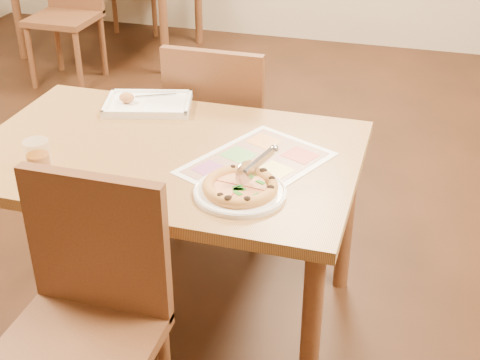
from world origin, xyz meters
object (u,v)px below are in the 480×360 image
(plate, at_px, (240,192))
(appetizer_tray, at_px, (147,105))
(dining_table, at_px, (166,172))
(menu, at_px, (256,163))
(chair_far, at_px, (220,120))
(pizza, at_px, (240,186))
(pizza_cutter, at_px, (255,165))
(chair_near, at_px, (86,296))
(glass_tumbler, at_px, (38,157))

(plate, bearing_deg, appetizer_tray, 135.33)
(dining_table, relative_size, menu, 2.80)
(chair_far, height_order, menu, chair_far)
(pizza, bearing_deg, dining_table, 147.66)
(pizza_cutter, bearing_deg, chair_far, 59.35)
(pizza, height_order, menu, pizza)
(chair_far, xyz_separation_m, plate, (0.32, -0.81, 0.16))
(chair_near, relative_size, pizza_cutter, 3.50)
(plate, height_order, glass_tumbler, glass_tumbler)
(chair_far, xyz_separation_m, appetizer_tray, (-0.20, -0.29, 0.17))
(pizza, distance_m, glass_tumbler, 0.66)
(chair_near, xyz_separation_m, pizza, (0.32, 0.40, 0.18))
(plate, relative_size, pizza_cutter, 2.08)
(glass_tumbler, distance_m, menu, 0.70)
(appetizer_tray, bearing_deg, chair_far, 55.13)
(appetizer_tray, xyz_separation_m, glass_tumbler, (-0.13, -0.55, 0.03))
(pizza, xyz_separation_m, pizza_cutter, (0.03, 0.04, 0.06))
(menu, bearing_deg, pizza, -89.03)
(glass_tumbler, height_order, menu, glass_tumbler)
(pizza, relative_size, menu, 0.49)
(dining_table, xyz_separation_m, glass_tumbler, (-0.33, -0.24, 0.13))
(chair_near, height_order, plate, chair_near)
(pizza_cutter, relative_size, menu, 0.29)
(pizza_cutter, bearing_deg, chair_near, 174.91)
(dining_table, bearing_deg, pizza, -32.34)
(dining_table, distance_m, chair_far, 0.61)
(chair_far, distance_m, pizza_cutter, 0.88)
(appetizer_tray, xyz_separation_m, menu, (0.52, -0.32, -0.01))
(glass_tumbler, bearing_deg, chair_near, -47.36)
(chair_near, distance_m, plate, 0.54)
(pizza_cutter, relative_size, glass_tumbler, 1.32)
(chair_far, bearing_deg, pizza_cutter, 115.18)
(chair_near, bearing_deg, pizza_cutter, 50.74)
(chair_far, height_order, pizza_cutter, chair_far)
(plate, bearing_deg, menu, 90.96)
(pizza_cutter, xyz_separation_m, appetizer_tray, (-0.56, 0.48, -0.07))
(pizza, relative_size, pizza_cutter, 1.70)
(dining_table, height_order, glass_tumbler, glass_tumbler)
(chair_near, xyz_separation_m, appetizer_tray, (-0.20, 0.91, 0.17))
(plate, bearing_deg, chair_far, 111.87)
(pizza_cutter, height_order, glass_tumbler, pizza_cutter)
(chair_near, bearing_deg, appetizer_tray, 102.41)
(chair_far, distance_m, glass_tumbler, 0.93)
(chair_far, xyz_separation_m, menu, (0.32, -0.61, 0.16))
(dining_table, height_order, menu, menu)
(dining_table, distance_m, plate, 0.40)
(appetizer_tray, height_order, menu, appetizer_tray)
(appetizer_tray, bearing_deg, menu, -31.29)
(chair_near, bearing_deg, glass_tumbler, 132.64)
(chair_far, bearing_deg, appetizer_tray, 55.13)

